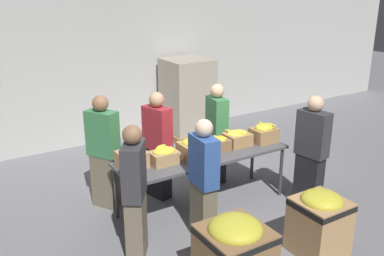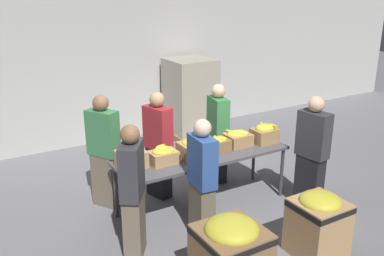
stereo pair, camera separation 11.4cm
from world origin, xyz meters
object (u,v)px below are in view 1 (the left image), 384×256
banana_box_1 (164,155)px  volunteer_5 (135,193)px  volunteer_1 (311,153)px  volunteer_4 (104,153)px  volunteer_3 (158,146)px  donation_bin_0 (235,253)px  sorting_table (203,158)px  pallet_stack_0 (187,99)px  banana_box_5 (264,133)px  volunteer_0 (216,134)px  banana_box_3 (216,144)px  banana_box_2 (193,148)px  volunteer_2 (204,182)px  banana_box_0 (132,157)px  donation_bin_1 (319,221)px  banana_box_4 (237,138)px

banana_box_1 → volunteer_5: size_ratio=0.22×
volunteer_1 → volunteer_4: bearing=49.7°
volunteer_3 → donation_bin_0: bearing=-22.9°
sorting_table → pallet_stack_0: (1.37, 2.69, 0.05)m
volunteer_1 → volunteer_3: volunteer_1 is taller
banana_box_5 → volunteer_0: 0.79m
banana_box_3 → volunteer_0: volunteer_0 is taller
banana_box_2 → volunteer_2: bearing=-111.9°
volunteer_2 → volunteer_1: bearing=-87.7°
donation_bin_0 → pallet_stack_0: size_ratio=0.52×
sorting_table → pallet_stack_0: pallet_stack_0 is taller
banana_box_1 → volunteer_1: volunteer_1 is taller
volunteer_2 → banana_box_0: bearing=40.6°
banana_box_2 → volunteer_4: bearing=141.5°
volunteer_1 → volunteer_2: 1.73m
volunteer_1 → volunteer_3: bearing=42.0°
volunteer_3 → volunteer_4: 0.78m
banana_box_1 → volunteer_0: volunteer_0 is taller
volunteer_5 → donation_bin_1: (1.83, -1.07, -0.38)m
banana_box_4 → donation_bin_0: banana_box_4 is taller
volunteer_3 → donation_bin_0: (-0.30, -2.25, -0.36)m
banana_box_1 → volunteer_0: size_ratio=0.23×
volunteer_3 → volunteer_5: size_ratio=1.00×
banana_box_1 → volunteer_2: (0.17, -0.69, -0.13)m
volunteer_1 → donation_bin_0: 2.19m
volunteer_0 → volunteer_2: 1.71m
donation_bin_0 → volunteer_1: bearing=24.0°
volunteer_4 → volunteer_5: bearing=-36.5°
banana_box_1 → banana_box_4: (1.22, 0.03, 0.00)m
banana_box_1 → donation_bin_0: bearing=-92.7°
donation_bin_0 → banana_box_5: bearing=42.7°
volunteer_2 → donation_bin_0: 1.04m
banana_box_3 → volunteer_5: size_ratio=0.22×
donation_bin_0 → volunteer_5: bearing=119.2°
donation_bin_1 → pallet_stack_0: size_ratio=0.49×
banana_box_4 → volunteer_2: (-1.05, -0.72, -0.14)m
banana_box_4 → banana_box_5: bearing=-13.4°
volunteer_0 → banana_box_0: bearing=-62.3°
volunteer_1 → pallet_stack_0: volunteer_1 is taller
banana_box_4 → volunteer_2: 1.28m
sorting_table → volunteer_4: volunteer_4 is taller
banana_box_1 → donation_bin_1: size_ratio=0.46×
volunteer_2 → banana_box_1: bearing=18.5°
sorting_table → volunteer_4: 1.37m
volunteer_0 → donation_bin_0: volunteer_0 is taller
volunteer_4 → donation_bin_1: volunteer_4 is taller
banana_box_5 → volunteer_3: size_ratio=0.23×
volunteer_3 → volunteer_0: bearing=75.6°
banana_box_3 → volunteer_2: volunteer_2 is taller
volunteer_3 → donation_bin_1: bearing=7.2°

